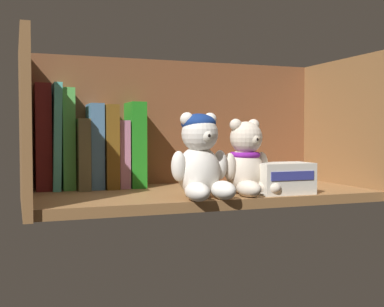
{
  "coord_description": "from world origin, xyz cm",
  "views": [
    {
      "loc": [
        -38.44,
        -98.49,
        14.59
      ],
      "look_at": [
        -2.54,
        0.0,
        10.06
      ],
      "focal_mm": 45.67,
      "sensor_mm": 36.0,
      "label": 1
    }
  ],
  "objects_px": {
    "book_0": "(43,137)",
    "book_3": "(81,154)",
    "book_4": "(94,146)",
    "teddy_bear_larger": "(200,157)",
    "teddy_bear_smaller": "(247,162)",
    "small_product_box": "(283,178)",
    "book_6": "(121,154)",
    "book_2": "(67,139)",
    "book_5": "(108,147)",
    "book_7": "(134,145)",
    "book_1": "(56,137)"
  },
  "relations": [
    {
      "from": "book_3",
      "to": "book_7",
      "type": "distance_m",
      "value": 0.12
    },
    {
      "from": "book_4",
      "to": "teddy_bear_smaller",
      "type": "height_order",
      "value": "book_4"
    },
    {
      "from": "book_5",
      "to": "book_2",
      "type": "bearing_deg",
      "value": 180.0
    },
    {
      "from": "book_0",
      "to": "book_2",
      "type": "bearing_deg",
      "value": 0.0
    },
    {
      "from": "book_0",
      "to": "teddy_bear_larger",
      "type": "bearing_deg",
      "value": -41.43
    },
    {
      "from": "book_1",
      "to": "teddy_bear_smaller",
      "type": "height_order",
      "value": "book_1"
    },
    {
      "from": "book_4",
      "to": "book_0",
      "type": "bearing_deg",
      "value": 180.0
    },
    {
      "from": "book_1",
      "to": "book_4",
      "type": "relative_size",
      "value": 1.23
    },
    {
      "from": "book_5",
      "to": "book_7",
      "type": "relative_size",
      "value": 0.96
    },
    {
      "from": "book_0",
      "to": "book_3",
      "type": "bearing_deg",
      "value": 0.0
    },
    {
      "from": "book_7",
      "to": "small_product_box",
      "type": "bearing_deg",
      "value": -43.3
    },
    {
      "from": "book_0",
      "to": "book_5",
      "type": "distance_m",
      "value": 0.15
    },
    {
      "from": "book_6",
      "to": "book_7",
      "type": "distance_m",
      "value": 0.04
    },
    {
      "from": "book_0",
      "to": "book_4",
      "type": "relative_size",
      "value": 1.22
    },
    {
      "from": "book_6",
      "to": "book_2",
      "type": "bearing_deg",
      "value": 180.0
    },
    {
      "from": "teddy_bear_smaller",
      "to": "small_product_box",
      "type": "relative_size",
      "value": 1.34
    },
    {
      "from": "book_5",
      "to": "book_3",
      "type": "bearing_deg",
      "value": 180.0
    },
    {
      "from": "book_2",
      "to": "small_product_box",
      "type": "distance_m",
      "value": 0.48
    },
    {
      "from": "book_2",
      "to": "book_7",
      "type": "relative_size",
      "value": 1.14
    },
    {
      "from": "book_3",
      "to": "book_6",
      "type": "height_order",
      "value": "book_3"
    },
    {
      "from": "book_6",
      "to": "teddy_bear_larger",
      "type": "bearing_deg",
      "value": -66.89
    },
    {
      "from": "book_3",
      "to": "book_7",
      "type": "bearing_deg",
      "value": 0.0
    },
    {
      "from": "teddy_bear_larger",
      "to": "book_2",
      "type": "bearing_deg",
      "value": 132.56
    },
    {
      "from": "book_7",
      "to": "book_4",
      "type": "bearing_deg",
      "value": 180.0
    },
    {
      "from": "book_1",
      "to": "teddy_bear_larger",
      "type": "relative_size",
      "value": 1.41
    },
    {
      "from": "book_5",
      "to": "book_7",
      "type": "height_order",
      "value": "book_7"
    },
    {
      "from": "small_product_box",
      "to": "teddy_bear_smaller",
      "type": "bearing_deg",
      "value": 167.41
    },
    {
      "from": "book_2",
      "to": "book_3",
      "type": "xyz_separation_m",
      "value": [
        0.03,
        0.0,
        -0.03
      ]
    },
    {
      "from": "book_4",
      "to": "small_product_box",
      "type": "xyz_separation_m",
      "value": [
        0.35,
        -0.24,
        -0.06
      ]
    },
    {
      "from": "book_4",
      "to": "book_7",
      "type": "distance_m",
      "value": 0.09
    },
    {
      "from": "book_2",
      "to": "small_product_box",
      "type": "xyz_separation_m",
      "value": [
        0.41,
        -0.24,
        -0.08
      ]
    },
    {
      "from": "small_product_box",
      "to": "book_6",
      "type": "bearing_deg",
      "value": 140.0
    },
    {
      "from": "teddy_bear_smaller",
      "to": "book_5",
      "type": "bearing_deg",
      "value": 137.11
    },
    {
      "from": "teddy_bear_larger",
      "to": "teddy_bear_smaller",
      "type": "height_order",
      "value": "teddy_bear_larger"
    },
    {
      "from": "book_0",
      "to": "book_3",
      "type": "distance_m",
      "value": 0.09
    },
    {
      "from": "book_0",
      "to": "book_6",
      "type": "xyz_separation_m",
      "value": [
        0.17,
        0.0,
        -0.04
      ]
    },
    {
      "from": "book_4",
      "to": "book_1",
      "type": "bearing_deg",
      "value": 180.0
    },
    {
      "from": "book_5",
      "to": "teddy_bear_larger",
      "type": "relative_size",
      "value": 1.14
    },
    {
      "from": "book_2",
      "to": "teddy_bear_smaller",
      "type": "height_order",
      "value": "book_2"
    },
    {
      "from": "book_0",
      "to": "teddy_bear_smaller",
      "type": "relative_size",
      "value": 1.5
    },
    {
      "from": "book_2",
      "to": "book_5",
      "type": "relative_size",
      "value": 1.19
    },
    {
      "from": "teddy_bear_smaller",
      "to": "book_2",
      "type": "bearing_deg",
      "value": 146.0
    },
    {
      "from": "teddy_bear_smaller",
      "to": "book_7",
      "type": "bearing_deg",
      "value": 128.94
    },
    {
      "from": "book_6",
      "to": "book_3",
      "type": "bearing_deg",
      "value": 180.0
    },
    {
      "from": "book_2",
      "to": "book_0",
      "type": "bearing_deg",
      "value": 180.0
    },
    {
      "from": "book_5",
      "to": "book_6",
      "type": "distance_m",
      "value": 0.03
    },
    {
      "from": "book_7",
      "to": "teddy_bear_larger",
      "type": "bearing_deg",
      "value": -73.43
    },
    {
      "from": "book_2",
      "to": "book_6",
      "type": "distance_m",
      "value": 0.12
    },
    {
      "from": "teddy_bear_smaller",
      "to": "teddy_bear_larger",
      "type": "bearing_deg",
      "value": -169.88
    },
    {
      "from": "teddy_bear_larger",
      "to": "teddy_bear_smaller",
      "type": "distance_m",
      "value": 0.11
    }
  ]
}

